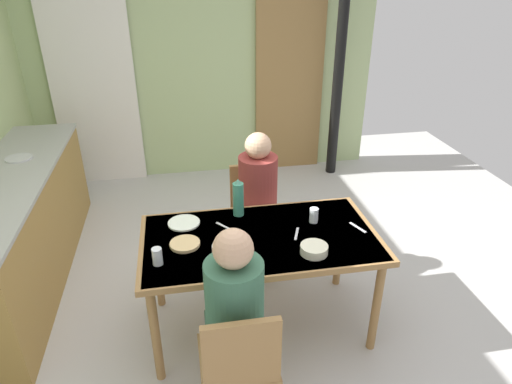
{
  "coord_description": "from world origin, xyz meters",
  "views": [
    {
      "loc": [
        -0.29,
        -2.52,
        2.33
      ],
      "look_at": [
        0.17,
        0.02,
        1.0
      ],
      "focal_mm": 31.42,
      "sensor_mm": 36.0,
      "label": 1
    }
  ],
  "objects": [
    {
      "name": "ground_plane",
      "position": [
        0.0,
        0.0,
        0.0
      ],
      "size": [
        6.95,
        6.95,
        0.0
      ],
      "primitive_type": "plane",
      "color": "#BCBBB7"
    },
    {
      "name": "cutlery_knife_far",
      "position": [
        0.83,
        -0.13,
        0.75
      ],
      "size": [
        0.07,
        0.15,
        0.0
      ],
      "primitive_type": "cube",
      "rotation": [
        0.0,
        0.0,
        1.96
      ],
      "color": "silver",
      "rests_on": "dining_table"
    },
    {
      "name": "water_bottle_green_near",
      "position": [
        0.07,
        0.18,
        0.88
      ],
      "size": [
        0.08,
        0.08,
        0.28
      ],
      "color": "#3D8D6F",
      "rests_on": "dining_table"
    },
    {
      "name": "cutlery_knife_near",
      "position": [
        -0.04,
        0.04,
        0.75
      ],
      "size": [
        0.1,
        0.13,
        0.0
      ],
      "primitive_type": "cube",
      "rotation": [
        0.0,
        0.0,
        5.38
      ],
      "color": "silver",
      "rests_on": "dining_table"
    },
    {
      "name": "door_wooden",
      "position": [
        1.03,
        2.59,
        1.0
      ],
      "size": [
        0.8,
        0.05,
        2.0
      ],
      "primitive_type": "cube",
      "color": "olive",
      "rests_on": "ground_plane"
    },
    {
      "name": "person_near_diner",
      "position": [
        -0.09,
        -0.76,
        0.78
      ],
      "size": [
        0.3,
        0.37,
        0.77
      ],
      "color": "#345B47",
      "rests_on": "ground_plane"
    },
    {
      "name": "serving_bowl_center",
      "position": [
        0.46,
        -0.36,
        0.77
      ],
      "size": [
        0.17,
        0.17,
        0.05
      ],
      "primitive_type": "cylinder",
      "color": "beige",
      "rests_on": "dining_table"
    },
    {
      "name": "dinner_plate_near_left",
      "position": [
        -0.31,
        0.13,
        0.75
      ],
      "size": [
        0.22,
        0.22,
        0.01
      ],
      "primitive_type": "cylinder",
      "color": "white",
      "rests_on": "dining_table"
    },
    {
      "name": "drinking_glass_by_far_diner",
      "position": [
        -0.48,
        -0.31,
        0.8
      ],
      "size": [
        0.06,
        0.06,
        0.11
      ],
      "primitive_type": "cylinder",
      "color": "silver",
      "rests_on": "dining_table"
    },
    {
      "name": "kitchen_counter",
      "position": [
        -1.6,
        0.78,
        0.45
      ],
      "size": [
        0.61,
        2.45,
        0.91
      ],
      "color": "olive",
      "rests_on": "ground_plane"
    },
    {
      "name": "chair_near_diner",
      "position": [
        -0.09,
        -0.89,
        0.5
      ],
      "size": [
        0.4,
        0.4,
        0.87
      ],
      "color": "olive",
      "rests_on": "ground_plane"
    },
    {
      "name": "chair_far_diner",
      "position": [
        0.28,
        0.64,
        0.5
      ],
      "size": [
        0.4,
        0.4,
        0.87
      ],
      "rotation": [
        0.0,
        0.0,
        3.14
      ],
      "color": "olive",
      "rests_on": "ground_plane"
    },
    {
      "name": "wall_back",
      "position": [
        0.0,
        2.67,
        1.36
      ],
      "size": [
        4.06,
        0.1,
        2.72
      ],
      "primitive_type": "cube",
      "color": "#AAC085",
      "rests_on": "ground_plane"
    },
    {
      "name": "dinner_plate_near_right",
      "position": [
        -0.05,
        -0.21,
        0.75
      ],
      "size": [
        0.2,
        0.2,
        0.01
      ],
      "primitive_type": "cylinder",
      "color": "white",
      "rests_on": "dining_table"
    },
    {
      "name": "curtain_panel",
      "position": [
        -1.17,
        2.57,
        1.14
      ],
      "size": [
        0.9,
        0.03,
        2.28
      ],
      "primitive_type": "cube",
      "color": "white",
      "rests_on": "ground_plane"
    },
    {
      "name": "bread_plate_sliced",
      "position": [
        -0.31,
        -0.14,
        0.76
      ],
      "size": [
        0.19,
        0.19,
        0.02
      ],
      "primitive_type": "cylinder",
      "color": "#DBB77A",
      "rests_on": "dining_table"
    },
    {
      "name": "stove_pipe_column",
      "position": [
        1.53,
        2.32,
        1.36
      ],
      "size": [
        0.12,
        0.12,
        2.72
      ],
      "primitive_type": "cylinder",
      "color": "black",
      "rests_on": "ground_plane"
    },
    {
      "name": "cutlery_fork_near",
      "position": [
        0.41,
        -0.14,
        0.75
      ],
      "size": [
        0.07,
        0.15,
        0.0
      ],
      "primitive_type": "cube",
      "rotation": [
        0.0,
        0.0,
        4.34
      ],
      "color": "silver",
      "rests_on": "dining_table"
    },
    {
      "name": "dining_table",
      "position": [
        0.17,
        -0.13,
        0.67
      ],
      "size": [
        1.54,
        0.83,
        0.75
      ],
      "color": "olive",
      "rests_on": "ground_plane"
    },
    {
      "name": "person_far_diner",
      "position": [
        0.28,
        0.51,
        0.78
      ],
      "size": [
        0.3,
        0.37,
        0.77
      ],
      "rotation": [
        0.0,
        0.0,
        3.14
      ],
      "color": "maroon",
      "rests_on": "ground_plane"
    },
    {
      "name": "drinking_glass_by_near_diner",
      "position": [
        0.56,
        -0.01,
        0.8
      ],
      "size": [
        0.06,
        0.06,
        0.1
      ],
      "primitive_type": "cylinder",
      "color": "silver",
      "rests_on": "dining_table"
    }
  ]
}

